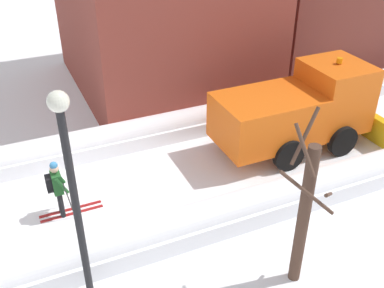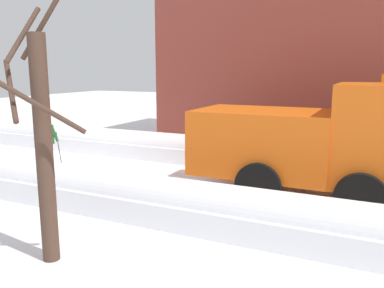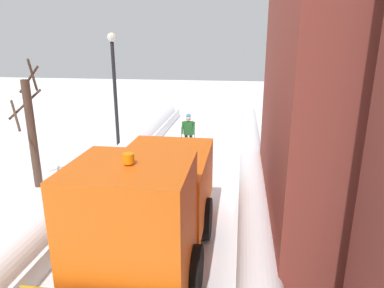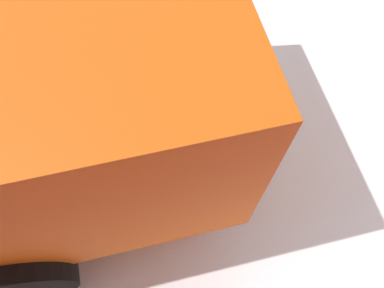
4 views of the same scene
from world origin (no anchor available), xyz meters
The scene contains 0 objects.
Camera 4 is at (-1.91, 5.52, 3.44)m, focal length 34.18 mm.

